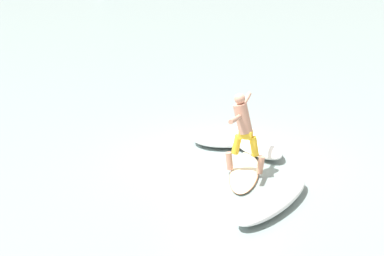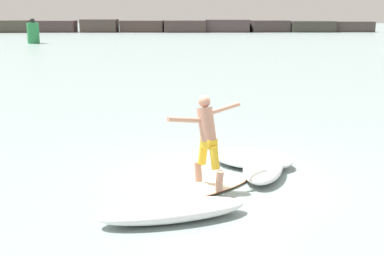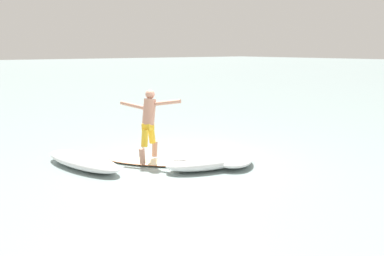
# 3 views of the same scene
# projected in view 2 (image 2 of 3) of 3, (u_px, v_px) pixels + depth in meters

# --- Properties ---
(ground_plane) EXTENTS (200.00, 200.00, 0.00)m
(ground_plane) POSITION_uv_depth(u_px,v_px,m) (224.00, 175.00, 10.55)
(ground_plane) COLOR gray
(rock_jetty_breakwater) EXTENTS (50.07, 4.17, 1.67)m
(rock_jetty_breakwater) POSITION_uv_depth(u_px,v_px,m) (188.00, 26.00, 70.84)
(rock_jetty_breakwater) COLOR #454138
(rock_jetty_breakwater) RESTS_ON ground
(surfboard) EXTENTS (1.94, 1.73, 0.23)m
(surfboard) POSITION_uv_depth(u_px,v_px,m) (210.00, 188.00, 9.69)
(surfboard) COLOR beige
(surfboard) RESTS_ON ground
(surfer) EXTENTS (1.35, 0.93, 1.64)m
(surfer) POSITION_uv_depth(u_px,v_px,m) (207.00, 134.00, 9.49)
(surfer) COLOR tan
(surfer) RESTS_ON surfboard
(channel_marker_buoy) EXTENTS (1.08, 1.08, 2.21)m
(channel_marker_buoy) POSITION_uv_depth(u_px,v_px,m) (33.00, 33.00, 48.55)
(channel_marker_buoy) COLOR #288447
(channel_marker_buoy) RESTS_ON ground
(wave_foam_at_tail) EXTENTS (2.45, 1.30, 0.31)m
(wave_foam_at_tail) POSITION_uv_depth(u_px,v_px,m) (173.00, 211.00, 8.30)
(wave_foam_at_tail) COLOR white
(wave_foam_at_tail) RESTS_ON ground
(wave_foam_at_nose) EXTENTS (1.23, 2.15, 0.34)m
(wave_foam_at_nose) POSITION_uv_depth(u_px,v_px,m) (263.00, 167.00, 10.52)
(wave_foam_at_nose) COLOR white
(wave_foam_at_nose) RESTS_ON ground
(wave_foam_beside) EXTENTS (2.05, 1.82, 0.30)m
(wave_foam_beside) POSITION_uv_depth(u_px,v_px,m) (253.00, 159.00, 11.18)
(wave_foam_beside) COLOR white
(wave_foam_beside) RESTS_ON ground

